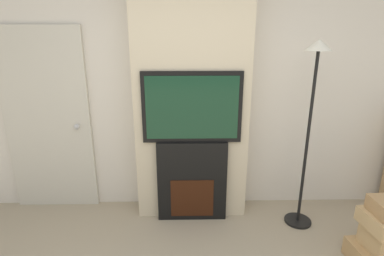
{
  "coord_description": "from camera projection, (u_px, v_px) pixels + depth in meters",
  "views": [
    {
      "loc": [
        -0.05,
        -1.15,
        1.89
      ],
      "look_at": [
        0.0,
        1.69,
        1.01
      ],
      "focal_mm": 28.0,
      "sensor_mm": 36.0,
      "label": 1
    }
  ],
  "objects": [
    {
      "name": "television",
      "position": [
        192.0,
        107.0,
        2.91
      ],
      "size": [
        0.97,
        0.07,
        0.7
      ],
      "color": "black",
      "rests_on": "fireplace"
    },
    {
      "name": "fireplace",
      "position": [
        192.0,
        180.0,
        3.14
      ],
      "size": [
        0.72,
        0.15,
        0.87
      ],
      "color": "black",
      "rests_on": "ground_plane"
    },
    {
      "name": "entry_door",
      "position": [
        48.0,
        122.0,
        3.22
      ],
      "size": [
        0.92,
        0.09,
        1.99
      ],
      "color": "beige",
      "rests_on": "ground_plane"
    },
    {
      "name": "wall_back",
      "position": [
        191.0,
        88.0,
        3.19
      ],
      "size": [
        6.0,
        0.06,
        2.7
      ],
      "color": "silver",
      "rests_on": "ground_plane"
    },
    {
      "name": "floor_lamp",
      "position": [
        312.0,
        103.0,
        2.79
      ],
      "size": [
        0.27,
        0.27,
        1.86
      ],
      "color": "black",
      "rests_on": "ground_plane"
    },
    {
      "name": "chimney_breast",
      "position": [
        192.0,
        91.0,
        3.02
      ],
      "size": [
        1.15,
        0.31,
        2.7
      ],
      "color": "beige",
      "rests_on": "ground_plane"
    }
  ]
}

